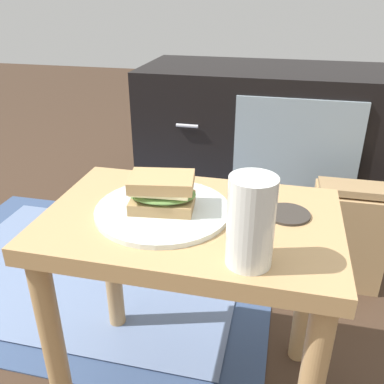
# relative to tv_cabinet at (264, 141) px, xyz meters

# --- Properties ---
(ground_plane) EXTENTS (8.00, 8.00, 0.00)m
(ground_plane) POSITION_rel_tv_cabinet_xyz_m (-0.08, -0.95, -0.29)
(ground_plane) COLOR #3D2B1E
(side_table) EXTENTS (0.56, 0.36, 0.46)m
(side_table) POSITION_rel_tv_cabinet_xyz_m (-0.08, -0.95, 0.08)
(side_table) COLOR tan
(side_table) RESTS_ON ground
(tv_cabinet) EXTENTS (0.96, 0.46, 0.58)m
(tv_cabinet) POSITION_rel_tv_cabinet_xyz_m (0.00, 0.00, 0.00)
(tv_cabinet) COLOR black
(tv_cabinet) RESTS_ON ground
(area_rug) EXTENTS (1.18, 0.84, 0.01)m
(area_rug) POSITION_rel_tv_cabinet_xyz_m (-0.50, -0.59, -0.29)
(area_rug) COLOR #384C72
(area_rug) RESTS_ON ground
(plate) EXTENTS (0.26, 0.26, 0.01)m
(plate) POSITION_rel_tv_cabinet_xyz_m (-0.14, -0.95, 0.17)
(plate) COLOR silver
(plate) RESTS_ON side_table
(sandwich_front) EXTENTS (0.14, 0.10, 0.07)m
(sandwich_front) POSITION_rel_tv_cabinet_xyz_m (-0.14, -0.95, 0.21)
(sandwich_front) COLOR tan
(sandwich_front) RESTS_ON plate
(beer_glass) EXTENTS (0.07, 0.07, 0.15)m
(beer_glass) POSITION_rel_tv_cabinet_xyz_m (0.04, -1.07, 0.24)
(beer_glass) COLOR silver
(beer_glass) RESTS_ON side_table
(coaster) EXTENTS (0.08, 0.08, 0.01)m
(coaster) POSITION_rel_tv_cabinet_xyz_m (0.10, -0.91, 0.17)
(coaster) COLOR #332D28
(coaster) RESTS_ON side_table
(paper_bag) EXTENTS (0.22, 0.15, 0.34)m
(paper_bag) POSITION_rel_tv_cabinet_xyz_m (0.29, -0.45, -0.13)
(paper_bag) COLOR tan
(paper_bag) RESTS_ON ground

